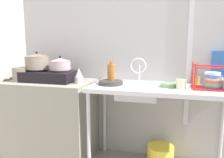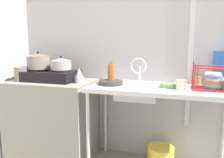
{
  "view_description": "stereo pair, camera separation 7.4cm",
  "coord_description": "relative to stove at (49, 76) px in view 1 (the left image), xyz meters",
  "views": [
    {
      "loc": [
        -0.12,
        -0.71,
        1.26
      ],
      "look_at": [
        -0.68,
        1.38,
        0.92
      ],
      "focal_mm": 35.04,
      "sensor_mm": 36.0,
      "label": 1
    },
    {
      "loc": [
        -0.05,
        -0.69,
        1.26
      ],
      "look_at": [
        -0.68,
        1.38,
        0.92
      ],
      "focal_mm": 35.04,
      "sensor_mm": 36.0,
      "label": 2
    }
  ],
  "objects": [
    {
      "name": "percolator",
      "position": [
        0.37,
        -0.04,
        0.02
      ],
      "size": [
        0.09,
        0.09,
        0.15
      ],
      "color": "beige",
      "rests_on": "counter_concrete"
    },
    {
      "name": "cereal_box",
      "position": [
        1.76,
        0.24,
        0.11
      ],
      "size": [
        0.2,
        0.08,
        0.33
      ],
      "primitive_type": "cube",
      "rotation": [
        0.0,
        0.0,
        -0.13
      ],
      "color": "#3067B5",
      "rests_on": "counter_sink"
    },
    {
      "name": "pot_beside_stove",
      "position": [
        -0.28,
        -0.1,
        0.02
      ],
      "size": [
        0.16,
        0.16,
        0.15
      ],
      "color": "#76695C",
      "rests_on": "counter_concrete"
    },
    {
      "name": "counter_sink",
      "position": [
        1.18,
        0.0,
        -0.13
      ],
      "size": [
        1.34,
        0.59,
        0.86
      ],
      "color": "silver",
      "rests_on": "ground"
    },
    {
      "name": "counter_concrete",
      "position": [
        0.01,
        0.0,
        -0.49
      ],
      "size": [
        0.92,
        0.59,
        0.86
      ],
      "primitive_type": "cube",
      "color": "gray",
      "rests_on": "ground"
    },
    {
      "name": "small_bowl_on_drainboard",
      "position": [
        1.26,
        0.0,
        -0.04
      ],
      "size": [
        0.16,
        0.16,
        0.04
      ],
      "primitive_type": "cylinder",
      "color": "#719C6A",
      "rests_on": "counter_sink"
    },
    {
      "name": "dish_rack",
      "position": [
        1.65,
        0.0,
        0.01
      ],
      "size": [
        0.36,
        0.24,
        0.23
      ],
      "color": "red",
      "rests_on": "counter_sink"
    },
    {
      "name": "cup_by_rack",
      "position": [
        1.37,
        -0.07,
        -0.02
      ],
      "size": [
        0.09,
        0.09,
        0.09
      ],
      "primitive_type": "cylinder",
      "color": "beige",
      "rests_on": "counter_sink"
    },
    {
      "name": "utensil_jar",
      "position": [
        1.53,
        0.24,
        -0.01
      ],
      "size": [
        0.07,
        0.07,
        0.22
      ],
      "color": "#9F753A",
      "rests_on": "counter_sink"
    },
    {
      "name": "bottle_by_sink",
      "position": [
        0.7,
        0.02,
        0.04
      ],
      "size": [
        0.08,
        0.08,
        0.23
      ],
      "color": "#9D5C26",
      "rests_on": "counter_sink"
    },
    {
      "name": "pot_on_right_burner",
      "position": [
        0.14,
        0.0,
        0.13
      ],
      "size": [
        0.22,
        0.22,
        0.15
      ],
      "color": "#A59397",
      "rests_on": "stove"
    },
    {
      "name": "pot_on_left_burner",
      "position": [
        -0.14,
        -0.0,
        0.15
      ],
      "size": [
        0.26,
        0.26,
        0.19
      ],
      "color": "gray",
      "rests_on": "stove"
    },
    {
      "name": "stove",
      "position": [
        0.0,
        0.0,
        0.0
      ],
      "size": [
        0.58,
        0.36,
        0.13
      ],
      "color": "black",
      "rests_on": "counter_concrete"
    },
    {
      "name": "wall_back",
      "position": [
        1.39,
        0.34,
        0.42
      ],
      "size": [
        4.55,
        0.1,
        2.68
      ],
      "primitive_type": "cube",
      "color": "#ACA9A9",
      "rests_on": "ground"
    },
    {
      "name": "sink_basin",
      "position": [
        0.97,
        -0.04,
        -0.12
      ],
      "size": [
        0.39,
        0.29,
        0.12
      ],
      "primitive_type": "cube",
      "color": "silver",
      "rests_on": "counter_sink"
    },
    {
      "name": "faucet",
      "position": [
        0.96,
        0.07,
        0.11
      ],
      "size": [
        0.16,
        0.09,
        0.27
      ],
      "color": "silver",
      "rests_on": "counter_sink"
    },
    {
      "name": "bucket_on_floor",
      "position": [
        1.21,
        0.1,
        -0.81
      ],
      "size": [
        0.27,
        0.27,
        0.22
      ],
      "primitive_type": "cylinder",
      "color": "yellow",
      "rests_on": "ground"
    },
    {
      "name": "wall_metal_strip",
      "position": [
        1.45,
        0.29,
        0.55
      ],
      "size": [
        0.05,
        0.01,
        2.15
      ],
      "primitive_type": "cube",
      "color": "silver"
    },
    {
      "name": "frying_pan",
      "position": [
        0.71,
        -0.03,
        -0.04
      ],
      "size": [
        0.24,
        0.24,
        0.04
      ],
      "primitive_type": "cylinder",
      "color": "#333232",
      "rests_on": "counter_sink"
    }
  ]
}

